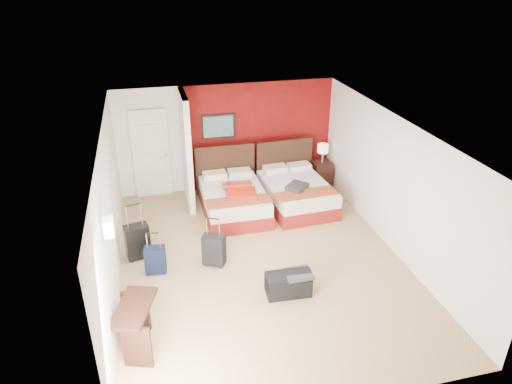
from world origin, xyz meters
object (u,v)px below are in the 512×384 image
object	(u,v)px
suitcase_navy	(156,261)
suitcase_charcoal	(214,251)
bed_left	(234,202)
bed_right	(297,194)
nightstand	(321,174)
desk	(136,327)
table_lamp	(323,153)
suitcase_black	(138,243)
red_suitcase_open	(239,189)
duffel_bag	(288,284)

from	to	relation	value
suitcase_navy	suitcase_charcoal	bearing A→B (deg)	8.05
bed_left	bed_right	xyz separation A→B (m)	(1.42, 0.01, 0.00)
nightstand	desk	size ratio (longest dim) A/B	0.70
bed_right	suitcase_charcoal	world-z (taller)	suitcase_charcoal
table_lamp	suitcase_charcoal	distance (m)	4.10
desk	table_lamp	bearing A→B (deg)	63.22
bed_right	suitcase_navy	bearing A→B (deg)	-153.88
table_lamp	suitcase_charcoal	bearing A→B (deg)	-138.58
bed_right	suitcase_black	world-z (taller)	suitcase_black
bed_right	red_suitcase_open	size ratio (longest dim) A/B	2.20
suitcase_charcoal	nightstand	bearing A→B (deg)	69.22
duffel_bag	desk	world-z (taller)	desk
suitcase_black	suitcase_charcoal	world-z (taller)	suitcase_black
bed_right	suitcase_black	xyz separation A→B (m)	(-3.45, -1.26, 0.04)
bed_right	nightstand	distance (m)	1.27
suitcase_charcoal	desk	bearing A→B (deg)	-100.43
red_suitcase_open	suitcase_charcoal	world-z (taller)	red_suitcase_open
bed_left	table_lamp	xyz separation A→B (m)	(2.33, 0.88, 0.55)
suitcase_navy	table_lamp	bearing A→B (deg)	41.05
nightstand	suitcase_black	world-z (taller)	suitcase_black
table_lamp	suitcase_black	distance (m)	4.89
suitcase_charcoal	duffel_bag	distance (m)	1.51
suitcase_black	suitcase_charcoal	bearing A→B (deg)	-34.79
bed_right	nightstand	world-z (taller)	nightstand
suitcase_black	bed_left	bearing A→B (deg)	19.51
bed_left	suitcase_charcoal	bearing A→B (deg)	-111.64
duffel_bag	table_lamp	bearing A→B (deg)	65.01
bed_left	suitcase_charcoal	world-z (taller)	suitcase_charcoal
bed_right	duffel_bag	size ratio (longest dim) A/B	2.58
red_suitcase_open	suitcase_charcoal	xyz separation A→B (m)	(-0.82, -1.70, -0.32)
bed_left	red_suitcase_open	xyz separation A→B (m)	(0.10, -0.10, 0.33)
red_suitcase_open	table_lamp	distance (m)	2.45
suitcase_black	desk	size ratio (longest dim) A/B	0.74
red_suitcase_open	nightstand	bearing A→B (deg)	31.03
bed_left	desk	xyz separation A→B (m)	(-2.08, -3.53, 0.08)
bed_left	suitcase_navy	distance (m)	2.52
bed_right	red_suitcase_open	xyz separation A→B (m)	(-1.32, -0.11, 0.33)
bed_right	bed_left	bearing A→B (deg)	176.47
bed_left	suitcase_black	distance (m)	2.39
red_suitcase_open	desk	world-z (taller)	desk
desk	red_suitcase_open	bearing A→B (deg)	75.74
bed_right	suitcase_navy	xyz separation A→B (m)	(-3.16, -1.82, -0.04)
red_suitcase_open	duffel_bag	bearing A→B (deg)	-78.17
table_lamp	desk	world-z (taller)	table_lamp
table_lamp	suitcase_black	xyz separation A→B (m)	(-4.36, -2.14, -0.51)
bed_left	nightstand	world-z (taller)	nightstand
bed_left	duffel_bag	size ratio (longest dim) A/B	2.56
bed_left	duffel_bag	xyz separation A→B (m)	(0.33, -2.90, -0.09)
bed_left	red_suitcase_open	distance (m)	0.36
nightstand	duffel_bag	world-z (taller)	nightstand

